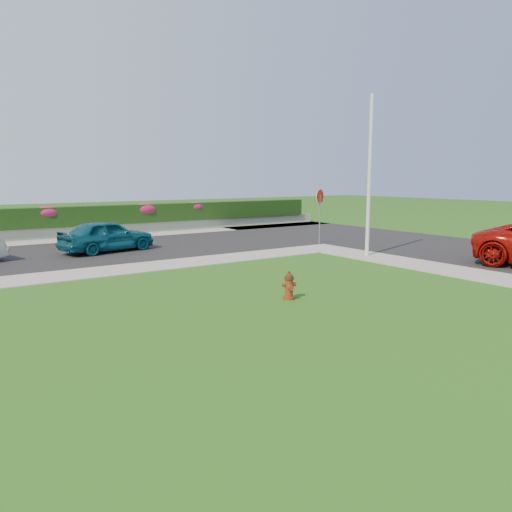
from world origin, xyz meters
TOP-DOWN VIEW (x-y plane):
  - ground at (0.00, 0.00)m, footprint 120.00×120.00m
  - street_right at (12.00, 4.00)m, footprint 8.00×32.00m
  - street_far at (-5.00, 14.00)m, footprint 26.00×8.00m
  - sidewalk_far at (-6.00, 9.00)m, footprint 24.00×2.00m
  - curb_corner at (7.00, 9.00)m, footprint 2.00×2.00m
  - sidewalk_beyond at (-1.00, 19.00)m, footprint 34.00×2.00m
  - retaining_wall at (-1.00, 20.50)m, footprint 34.00×0.40m
  - hedge at (-1.00, 20.60)m, footprint 32.00×0.90m
  - fire_hydrant at (-0.42, 2.14)m, footprint 0.40×0.38m
  - sedan_teal at (-1.72, 13.55)m, footprint 4.43×2.49m
  - utility_pole at (7.05, 6.24)m, footprint 0.16×0.16m
  - stop_sign at (7.79, 10.10)m, footprint 0.72×0.25m
  - flower_clump_d at (-2.69, 20.50)m, footprint 1.40×0.90m
  - flower_clump_e at (2.97, 20.50)m, footprint 1.50×0.96m
  - flower_clump_f at (6.39, 20.50)m, footprint 1.28×0.83m

SIDE VIEW (x-z plane):
  - ground at x=0.00m, z-range 0.00..0.00m
  - street_right at x=12.00m, z-range 0.00..0.04m
  - street_far at x=-5.00m, z-range 0.00..0.04m
  - sidewalk_far at x=-6.00m, z-range 0.00..0.04m
  - curb_corner at x=7.00m, z-range 0.00..0.04m
  - sidewalk_beyond at x=-1.00m, z-range 0.00..0.04m
  - retaining_wall at x=-1.00m, z-range 0.00..0.60m
  - fire_hydrant at x=-0.42m, z-range -0.02..0.76m
  - sedan_teal at x=-1.72m, z-range 0.04..1.46m
  - hedge at x=-1.00m, z-range 0.60..1.70m
  - flower_clump_e at x=2.97m, z-range 1.03..1.78m
  - flower_clump_d at x=-2.69m, z-range 1.07..1.77m
  - flower_clump_f at x=6.39m, z-range 1.12..1.77m
  - stop_sign at x=7.79m, z-range 0.69..3.47m
  - utility_pole at x=7.05m, z-range 0.00..6.69m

